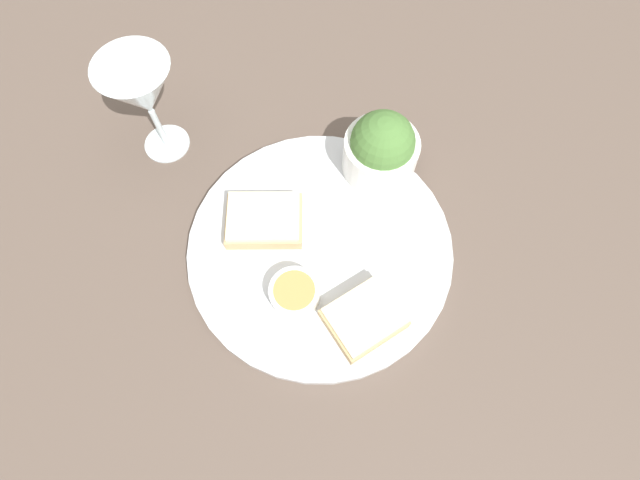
# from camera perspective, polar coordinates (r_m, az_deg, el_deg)

# --- Properties ---
(ground_plane) EXTENTS (4.00, 4.00, 0.00)m
(ground_plane) POSITION_cam_1_polar(r_m,az_deg,el_deg) (0.62, -0.00, -1.24)
(ground_plane) COLOR brown
(dinner_plate) EXTENTS (0.33, 0.33, 0.01)m
(dinner_plate) POSITION_cam_1_polar(r_m,az_deg,el_deg) (0.62, -0.00, -1.00)
(dinner_plate) COLOR silver
(dinner_plate) RESTS_ON ground_plane
(salad_bowl) EXTENTS (0.09, 0.09, 0.09)m
(salad_bowl) POSITION_cam_1_polar(r_m,az_deg,el_deg) (0.63, 7.02, 10.29)
(salad_bowl) COLOR white
(salad_bowl) RESTS_ON dinner_plate
(sauce_ramekin) EXTENTS (0.06, 0.06, 0.03)m
(sauce_ramekin) POSITION_cam_1_polar(r_m,az_deg,el_deg) (0.58, -2.93, -6.07)
(sauce_ramekin) COLOR white
(sauce_ramekin) RESTS_ON dinner_plate
(cheese_toast_near) EXTENTS (0.10, 0.08, 0.03)m
(cheese_toast_near) POSITION_cam_1_polar(r_m,az_deg,el_deg) (0.61, -6.41, 2.30)
(cheese_toast_near) COLOR tan
(cheese_toast_near) RESTS_ON dinner_plate
(cheese_toast_far) EXTENTS (0.11, 0.10, 0.03)m
(cheese_toast_far) POSITION_cam_1_polar(r_m,az_deg,el_deg) (0.57, 5.06, -8.87)
(cheese_toast_far) COLOR tan
(cheese_toast_far) RESTS_ON dinner_plate
(wine_glass) EXTENTS (0.09, 0.09, 0.15)m
(wine_glass) POSITION_cam_1_polar(r_m,az_deg,el_deg) (0.65, -19.67, 15.63)
(wine_glass) COLOR silver
(wine_glass) RESTS_ON ground_plane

